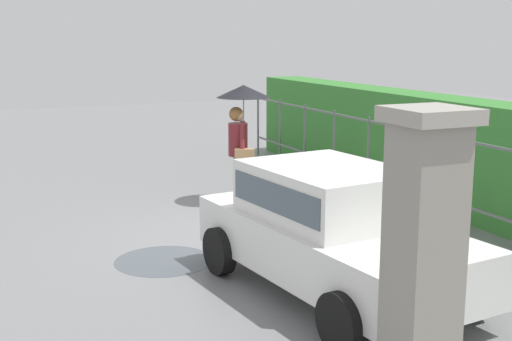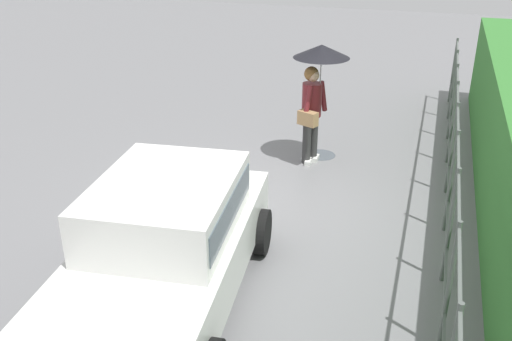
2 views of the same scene
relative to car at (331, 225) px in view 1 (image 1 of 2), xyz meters
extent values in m
plane|color=slate|center=(-2.46, 0.20, -0.80)|extent=(40.00, 40.00, 0.00)
cube|color=white|center=(0.06, 0.01, -0.22)|extent=(3.86, 2.06, 0.60)
cube|color=white|center=(-0.09, -0.01, 0.38)|extent=(2.05, 1.65, 0.60)
cube|color=#4C5B66|center=(-0.09, -0.01, 0.40)|extent=(1.90, 1.65, 0.33)
cylinder|color=black|center=(1.20, 0.99, -0.50)|extent=(0.62, 0.25, 0.60)
cylinder|color=black|center=(1.40, -0.68, -0.50)|extent=(0.62, 0.25, 0.60)
cylinder|color=black|center=(-1.28, 0.70, -0.50)|extent=(0.62, 0.25, 0.60)
cylinder|color=black|center=(-1.09, -0.97, -0.50)|extent=(0.62, 0.25, 0.60)
cube|color=red|center=(-1.85, 0.34, -0.07)|extent=(0.08, 0.21, 0.16)
cube|color=red|center=(-1.73, -0.75, -0.07)|extent=(0.08, 0.21, 0.16)
cylinder|color=#333333|center=(-4.48, 0.67, -0.37)|extent=(0.15, 0.15, 0.86)
cylinder|color=#333333|center=(-4.30, 0.59, -0.37)|extent=(0.15, 0.15, 0.86)
cube|color=white|center=(-4.46, 0.72, -0.76)|extent=(0.26, 0.10, 0.08)
cube|color=white|center=(-4.27, 0.64, -0.76)|extent=(0.26, 0.10, 0.08)
cylinder|color=maroon|center=(-4.39, 0.63, 0.35)|extent=(0.34, 0.34, 0.58)
sphere|color=#DBAD89|center=(-4.39, 0.63, 0.78)|extent=(0.22, 0.22, 0.22)
sphere|color=olive|center=(-4.40, 0.60, 0.80)|extent=(0.25, 0.25, 0.25)
cylinder|color=maroon|center=(-4.56, 0.79, 0.37)|extent=(0.24, 0.17, 0.56)
cylinder|color=maroon|center=(-4.16, 0.61, 0.37)|extent=(0.24, 0.17, 0.56)
cylinder|color=#B2B2B7|center=(-4.42, 0.75, 0.69)|extent=(0.02, 0.02, 0.77)
cone|color=black|center=(-4.42, 0.75, 1.18)|extent=(0.95, 0.95, 0.22)
cube|color=tan|center=(-4.10, 0.63, 0.11)|extent=(0.28, 0.38, 0.24)
cube|color=gray|center=(2.41, -0.57, 0.35)|extent=(0.48, 0.48, 2.30)
cube|color=#9E998E|center=(2.41, -0.57, 1.56)|extent=(0.60, 0.60, 0.12)
cylinder|color=#59605B|center=(-8.84, 2.98, -0.05)|extent=(0.05, 0.05, 1.50)
cylinder|color=#59605B|center=(-7.59, 2.98, -0.05)|extent=(0.05, 0.05, 1.50)
cylinder|color=#59605B|center=(-6.34, 2.98, -0.05)|extent=(0.05, 0.05, 1.50)
cylinder|color=#59605B|center=(-5.09, 2.98, -0.05)|extent=(0.05, 0.05, 1.50)
cylinder|color=#59605B|center=(-3.84, 2.98, -0.05)|extent=(0.05, 0.05, 1.50)
cylinder|color=#59605B|center=(-2.59, 2.98, -0.05)|extent=(0.05, 0.05, 1.50)
cylinder|color=#59605B|center=(-1.34, 2.98, -0.05)|extent=(0.05, 0.05, 1.50)
cube|color=#59605B|center=(-2.59, 2.98, 0.62)|extent=(12.49, 0.03, 0.04)
cube|color=#59605B|center=(-2.59, 2.98, -0.35)|extent=(12.49, 0.03, 0.04)
cube|color=#387F33|center=(-2.59, 3.89, 0.15)|extent=(13.49, 0.90, 1.90)
cylinder|color=#4C545B|center=(-1.85, -1.48, -0.80)|extent=(1.31, 1.31, 0.00)
cylinder|color=#4C545B|center=(-4.73, 0.77, -0.80)|extent=(0.54, 0.54, 0.00)
camera|label=1|loc=(6.56, -3.82, 2.15)|focal=47.70mm
camera|label=2|loc=(4.76, 2.58, 3.27)|focal=39.56mm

